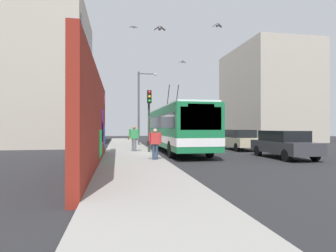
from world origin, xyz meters
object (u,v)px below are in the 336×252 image
Objects in this scene: parked_car_champagne at (239,139)px; pedestrian_midblock at (134,136)px; traffic_light at (149,110)px; parked_car_dark_gray at (284,144)px; street_lamp at (141,103)px; pedestrian_at_curb at (155,142)px; city_bus at (177,127)px.

parked_car_champagne is 2.46× the size of pedestrian_midblock.
parked_car_champagne is at bearing -72.91° from traffic_light.
street_lamp reaches higher than parked_car_dark_gray.
parked_car_champagne is at bearing -127.62° from street_lamp.
pedestrian_at_curb is 0.38× the size of traffic_light.
street_lamp is (7.05, -1.04, 2.88)m from pedestrian_midblock.
parked_car_dark_gray is 8.48m from traffic_light.
pedestrian_midblock reaches higher than parked_car_dark_gray.
pedestrian_at_curb reaches higher than parked_car_champagne.
parked_car_champagne is (1.01, -5.20, -0.95)m from city_bus.
traffic_light is 7.93m from street_lamp.
parked_car_dark_gray is at bearing -85.31° from pedestrian_at_curb.
pedestrian_midblock is 2.13m from traffic_light.
pedestrian_at_curb is at bearing 94.69° from parked_car_dark_gray.
city_bus is 2.62× the size of parked_car_dark_gray.
pedestrian_at_curb is at bearing -171.56° from pedestrian_midblock.
parked_car_dark_gray is 1.06× the size of parked_car_champagne.
parked_car_dark_gray is at bearing -116.62° from traffic_light.
pedestrian_at_curb is 4.68m from traffic_light.
parked_car_dark_gray is 2.60× the size of pedestrian_midblock.
pedestrian_at_curb is 5.16m from pedestrian_midblock.
traffic_light is at bearing -2.50° from pedestrian_at_curb.
parked_car_dark_gray is at bearing -118.41° from pedestrian_midblock.
parked_car_dark_gray is at bearing -147.84° from street_lamp.
traffic_light is (-2.26, 7.35, 2.06)m from parked_car_champagne.
pedestrian_midblock is (5.11, 0.76, 0.11)m from pedestrian_at_curb.
parked_car_dark_gray is 0.66× the size of street_lamp.
city_bus is at bearing -22.82° from pedestrian_at_curb.
pedestrian_at_curb is 12.52m from street_lamp.
parked_car_dark_gray is at bearing -180.00° from parked_car_champagne.
city_bus is at bearing -59.74° from traffic_light.
street_lamp reaches higher than traffic_light.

